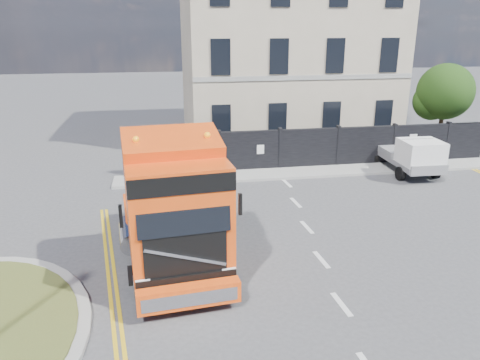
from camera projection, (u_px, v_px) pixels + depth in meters
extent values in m
plane|color=#424244|center=(225.00, 261.00, 14.31)|extent=(120.00, 120.00, 0.00)
cube|color=black|center=(319.00, 148.00, 23.36)|extent=(18.00, 0.25, 2.00)
cube|color=silver|center=(472.00, 141.00, 24.72)|extent=(2.60, 0.12, 2.00)
cube|color=#C1B299|center=(283.00, 47.00, 28.94)|extent=(12.00, 10.00, 11.00)
cylinder|color=#382619|center=(441.00, 126.00, 27.46)|extent=(0.24, 0.24, 2.40)
sphere|color=#18350F|center=(445.00, 92.00, 26.82)|extent=(3.20, 3.20, 3.20)
sphere|color=#18350F|center=(432.00, 101.00, 27.31)|extent=(2.20, 2.20, 2.20)
cube|color=gray|center=(323.00, 171.00, 22.82)|extent=(20.00, 1.60, 0.12)
cube|color=black|center=(171.00, 231.00, 14.56)|extent=(3.13, 6.68, 0.46)
cube|color=#F24C11|center=(177.00, 209.00, 12.46)|extent=(2.81, 2.90, 2.87)
cube|color=#F24C11|center=(170.00, 156.00, 13.07)|extent=(2.64, 1.17, 1.44)
cube|color=black|center=(184.00, 214.00, 11.13)|extent=(2.25, 0.28, 1.08)
cube|color=#F24C11|center=(189.00, 296.00, 11.48)|extent=(2.59, 0.61, 0.56)
cylinder|color=black|center=(141.00, 286.00, 11.96)|extent=(0.43, 1.09, 1.07)
cylinder|color=gray|center=(141.00, 286.00, 11.96)|extent=(0.42, 0.62, 0.59)
cylinder|color=black|center=(225.00, 274.00, 12.52)|extent=(0.43, 1.09, 1.07)
cylinder|color=gray|center=(225.00, 274.00, 12.52)|extent=(0.42, 0.62, 0.59)
cylinder|color=black|center=(133.00, 229.00, 15.30)|extent=(0.43, 1.09, 1.07)
cylinder|color=gray|center=(133.00, 229.00, 15.30)|extent=(0.42, 0.62, 0.59)
cylinder|color=black|center=(200.00, 222.00, 15.85)|extent=(0.43, 1.09, 1.07)
cylinder|color=gray|center=(200.00, 222.00, 15.85)|extent=(0.42, 0.62, 0.59)
cylinder|color=black|center=(131.00, 215.00, 16.42)|extent=(0.43, 1.09, 1.07)
cylinder|color=gray|center=(131.00, 215.00, 16.42)|extent=(0.42, 0.62, 0.59)
cylinder|color=black|center=(194.00, 208.00, 16.98)|extent=(0.43, 1.09, 1.07)
cylinder|color=gray|center=(194.00, 208.00, 16.98)|extent=(0.42, 0.62, 0.59)
cube|color=slate|center=(404.00, 158.00, 22.95)|extent=(1.88, 4.48, 0.23)
cube|color=white|center=(420.00, 153.00, 21.47)|extent=(1.80, 1.71, 1.20)
cylinder|color=black|center=(401.00, 174.00, 21.62)|extent=(0.23, 0.65, 0.65)
cylinder|color=black|center=(435.00, 172.00, 21.90)|extent=(0.23, 0.65, 0.65)
cylinder|color=black|center=(374.00, 157.00, 24.21)|extent=(0.23, 0.65, 0.65)
cylinder|color=black|center=(406.00, 156.00, 24.49)|extent=(0.23, 0.65, 0.65)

